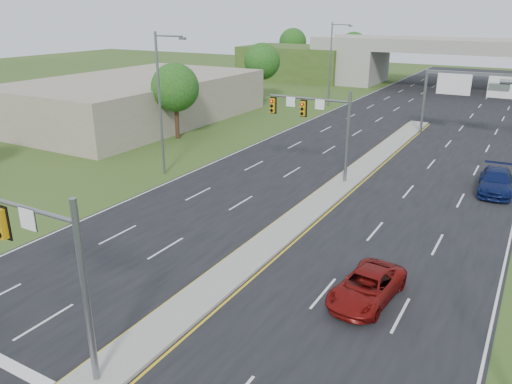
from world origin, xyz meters
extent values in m
plane|color=#314E1C|center=(0.00, 0.00, 0.00)|extent=(240.00, 240.00, 0.00)
cube|color=black|center=(0.00, 35.00, 0.01)|extent=(24.00, 160.00, 0.02)
cube|color=gray|center=(0.00, 23.00, 0.10)|extent=(2.00, 54.00, 0.16)
cube|color=gold|center=(-1.15, 23.00, 0.03)|extent=(0.12, 54.00, 0.01)
cube|color=gold|center=(1.15, 23.00, 0.03)|extent=(0.12, 54.00, 0.01)
cube|color=silver|center=(-11.80, 35.00, 0.03)|extent=(0.12, 160.00, 0.01)
cylinder|color=slate|center=(0.00, 0.00, 3.50)|extent=(0.24, 0.24, 7.00)
cylinder|color=slate|center=(-3.25, 0.00, 6.20)|extent=(6.50, 0.16, 0.16)
cube|color=orange|center=(-3.58, -0.25, 5.45)|extent=(0.35, 0.25, 1.10)
cube|color=black|center=(-3.58, -0.11, 5.45)|extent=(0.55, 0.04, 1.30)
cube|color=white|center=(-2.27, -0.10, 5.85)|extent=(0.75, 0.04, 0.75)
cylinder|color=slate|center=(0.00, 25.00, 3.50)|extent=(0.24, 0.24, 7.00)
cylinder|color=slate|center=(-3.25, 25.00, 6.20)|extent=(6.50, 0.16, 0.16)
cube|color=orange|center=(-3.58, 24.75, 5.45)|extent=(0.35, 0.25, 1.10)
cube|color=orange|center=(-6.17, 24.75, 5.45)|extent=(0.35, 0.25, 1.10)
cube|color=black|center=(-3.58, 24.89, 5.45)|extent=(0.55, 0.04, 1.30)
cube|color=black|center=(-6.17, 24.89, 5.45)|extent=(0.55, 0.04, 1.30)
sphere|color=#FF0C05|center=(-3.58, 24.62, 5.80)|extent=(0.20, 0.20, 0.20)
sphere|color=#FF0C05|center=(-6.17, 24.62, 5.80)|extent=(0.20, 0.20, 0.20)
cube|color=white|center=(-4.68, 24.90, 5.85)|extent=(0.75, 0.04, 0.75)
cube|color=white|center=(-2.27, 24.90, 5.85)|extent=(0.75, 0.04, 0.75)
cylinder|color=slate|center=(1.20, 45.00, 3.30)|extent=(0.28, 0.28, 6.60)
cube|color=slate|center=(6.85, 45.00, 6.50)|extent=(11.50, 0.35, 0.35)
cube|color=#0C5625|center=(4.00, 44.80, 5.40)|extent=(3.20, 0.08, 2.00)
cube|color=#0C5625|center=(8.80, 44.80, 5.40)|extent=(3.20, 0.08, 2.00)
cube|color=silver|center=(4.00, 44.75, 5.40)|extent=(3.30, 0.03, 2.10)
cube|color=silver|center=(8.80, 44.75, 5.40)|extent=(3.30, 0.03, 2.10)
cube|color=gray|center=(-17.00, 80.00, 3.00)|extent=(6.00, 12.00, 6.00)
cube|color=#314E1C|center=(-30.00, 80.00, 3.00)|extent=(20.00, 14.00, 6.00)
cube|color=gray|center=(0.00, 80.00, 6.60)|extent=(50.00, 12.00, 1.20)
cube|color=gray|center=(0.00, 74.20, 7.65)|extent=(50.00, 0.40, 0.90)
cube|color=gray|center=(0.00, 85.80, 7.65)|extent=(50.00, 0.40, 0.90)
cylinder|color=slate|center=(-13.50, 20.00, 5.50)|extent=(0.20, 0.20, 11.00)
cylinder|color=slate|center=(-12.25, 20.00, 10.70)|extent=(2.50, 0.12, 0.12)
cube|color=slate|center=(-11.00, 20.00, 10.55)|extent=(0.50, 0.25, 0.18)
cylinder|color=slate|center=(-13.50, 55.00, 5.50)|extent=(0.20, 0.20, 11.00)
cylinder|color=slate|center=(-12.25, 55.00, 10.70)|extent=(2.50, 0.12, 0.12)
cube|color=slate|center=(-11.00, 55.00, 10.55)|extent=(0.50, 0.25, 0.18)
cube|color=slate|center=(11.00, 5.00, 10.55)|extent=(0.50, 0.25, 0.18)
cylinder|color=#382316|center=(-20.00, 30.00, 2.00)|extent=(0.44, 0.44, 4.00)
sphere|color=#144512|center=(-20.00, 30.00, 5.20)|extent=(4.80, 4.80, 4.80)
cylinder|color=#382316|center=(-24.00, 55.00, 2.12)|extent=(0.44, 0.44, 4.25)
sphere|color=#144512|center=(-24.00, 55.00, 5.53)|extent=(5.20, 5.20, 5.20)
cylinder|color=#382316|center=(-38.00, 94.00, 2.25)|extent=(0.44, 0.44, 4.50)
sphere|color=#144512|center=(-38.00, 94.00, 5.85)|extent=(6.00, 6.00, 6.00)
cylinder|color=#382316|center=(-24.00, 94.00, 2.12)|extent=(0.44, 0.44, 4.25)
sphere|color=#144512|center=(-24.00, 94.00, 5.53)|extent=(5.60, 5.60, 5.60)
cube|color=gray|center=(-30.00, 35.00, 2.50)|extent=(18.00, 30.00, 5.00)
imported|color=maroon|center=(6.60, 9.94, 0.70)|extent=(2.72, 5.08, 1.36)
imported|color=#0B1544|center=(10.13, 28.60, 0.82)|extent=(2.62, 5.66, 1.60)
camera|label=1|loc=(12.04, -9.63, 12.44)|focal=35.00mm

